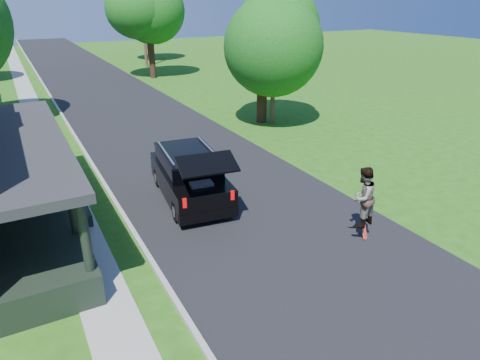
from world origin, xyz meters
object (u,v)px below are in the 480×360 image
skateboarder (363,197)px  tree_right_near (262,31)px  black_suv (190,176)px  utility_pole_near (274,51)px

skateboarder → tree_right_near: 14.49m
black_suv → tree_right_near: (7.88, 8.01, 4.34)m
black_suv → skateboarder: 6.37m
skateboarder → utility_pole_near: 13.96m
skateboarder → tree_right_near: bearing=-122.5°
tree_right_near → utility_pole_near: 1.26m
tree_right_near → utility_pole_near: size_ratio=0.99×
black_suv → tree_right_near: bearing=52.5°
skateboarder → utility_pole_near: bearing=-125.2°
tree_right_near → black_suv: bearing=-134.5°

